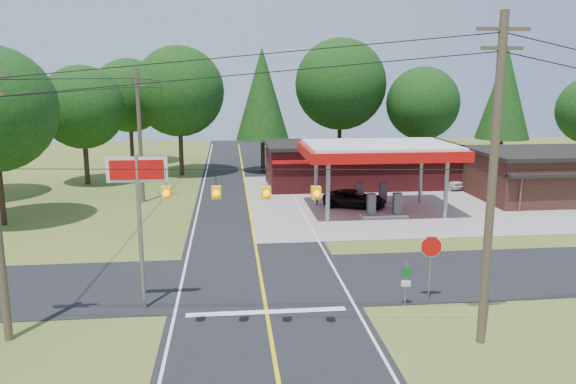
{
  "coord_description": "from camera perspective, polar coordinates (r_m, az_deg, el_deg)",
  "views": [
    {
      "loc": [
        -1.39,
        -24.9,
        9.37
      ],
      "look_at": [
        2.0,
        7.0,
        2.8
      ],
      "focal_mm": 35.0,
      "sensor_mm": 36.0,
      "label": 1
    }
  ],
  "objects": [
    {
      "name": "route_sign_post",
      "position": [
        24.02,
        11.89,
        -8.79
      ],
      "size": [
        0.38,
        0.13,
        1.89
      ],
      "color": "gray",
      "rests_on": "ground"
    },
    {
      "name": "main_highway",
      "position": [
        26.64,
        -2.72,
        -9.01
      ],
      "size": [
        8.0,
        120.0,
        0.02
      ],
      "primitive_type": "cube",
      "color": "black",
      "rests_on": "ground"
    },
    {
      "name": "utility_pole_near_right",
      "position": [
        20.28,
        20.04,
        1.18
      ],
      "size": [
        1.8,
        0.3,
        11.5
      ],
      "color": "#473828",
      "rests_on": "ground"
    },
    {
      "name": "cross_road",
      "position": [
        26.64,
        -2.72,
        -9.0
      ],
      "size": [
        70.0,
        7.0,
        0.02
      ],
      "primitive_type": "cube",
      "color": "black",
      "rests_on": "ground"
    },
    {
      "name": "utility_pole_north",
      "position": [
        60.3,
        -10.99,
        6.97
      ],
      "size": [
        0.3,
        0.3,
        9.5
      ],
      "color": "#473828",
      "rests_on": "ground"
    },
    {
      "name": "overhead_beacons",
      "position": [
        19.17,
        -4.82,
        2.05
      ],
      "size": [
        17.04,
        2.04,
        1.03
      ],
      "color": "black",
      "rests_on": "ground"
    },
    {
      "name": "gas_canopy",
      "position": [
        39.63,
        9.21,
        4.03
      ],
      "size": [
        10.6,
        7.4,
        4.88
      ],
      "color": "gray",
      "rests_on": "ground"
    },
    {
      "name": "convenience_store",
      "position": [
        49.78,
        7.24,
        2.87
      ],
      "size": [
        16.4,
        7.55,
        3.8
      ],
      "color": "maroon",
      "rests_on": "ground"
    },
    {
      "name": "ground",
      "position": [
        26.64,
        -2.72,
        -9.03
      ],
      "size": [
        120.0,
        120.0,
        0.0
      ],
      "primitive_type": "plane",
      "color": "#465C20",
      "rests_on": "ground"
    },
    {
      "name": "big_stop_sign",
      "position": [
        23.02,
        -14.96,
        -0.46
      ],
      "size": [
        2.38,
        0.18,
        6.42
      ],
      "color": "gray",
      "rests_on": "ground"
    },
    {
      "name": "sedan_car",
      "position": [
        50.2,
        15.53,
        1.21
      ],
      "size": [
        5.48,
        5.48,
        1.4
      ],
      "primitive_type": "imported",
      "rotation": [
        0.0,
        0.0,
        0.44
      ],
      "color": "white",
      "rests_on": "ground"
    },
    {
      "name": "suv_car",
      "position": [
        41.37,
        6.79,
        -0.69
      ],
      "size": [
        5.93,
        5.93,
        1.28
      ],
      "primitive_type": "imported",
      "rotation": [
        0.0,
        0.0,
        1.2
      ],
      "color": "black",
      "rests_on": "ground"
    },
    {
      "name": "utility_pole_far_left",
      "position": [
        43.61,
        -14.83,
        5.71
      ],
      "size": [
        1.8,
        0.3,
        10.0
      ],
      "color": "#473828",
      "rests_on": "ground"
    },
    {
      "name": "octagonal_stop_sign",
      "position": [
        24.52,
        14.31,
        -5.85
      ],
      "size": [
        0.98,
        0.18,
        2.89
      ],
      "color": "gray",
      "rests_on": "ground"
    },
    {
      "name": "lane_center_yellow",
      "position": [
        26.63,
        -2.72,
        -8.98
      ],
      "size": [
        0.15,
        110.0,
        0.0
      ],
      "primitive_type": "cube",
      "color": "yellow",
      "rests_on": "main_highway"
    },
    {
      "name": "treeline_backdrop",
      "position": [
        49.0,
        -3.52,
        9.35
      ],
      "size": [
        70.27,
        51.59,
        13.3
      ],
      "color": "#332316",
      "rests_on": "ground"
    }
  ]
}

